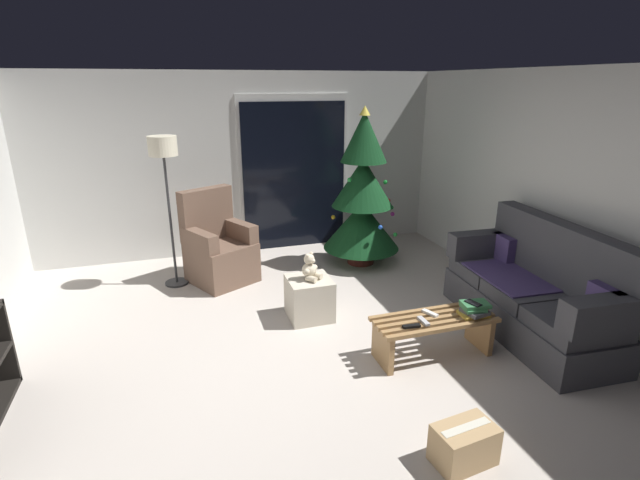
{
  "coord_description": "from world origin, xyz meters",
  "views": [
    {
      "loc": [
        -0.94,
        -3.54,
        2.35
      ],
      "look_at": [
        0.4,
        0.7,
        0.85
      ],
      "focal_mm": 26.35,
      "sensor_mm": 36.0,
      "label": 1
    }
  ],
  "objects": [
    {
      "name": "teddy_bear_cream",
      "position": [
        0.3,
        0.71,
        0.56
      ],
      "size": [
        0.21,
        0.22,
        0.29
      ],
      "color": "beige",
      "rests_on": "ottoman"
    },
    {
      "name": "floor_lamp",
      "position": [
        -1.02,
        2.04,
        1.51
      ],
      "size": [
        0.32,
        0.32,
        1.78
      ],
      "color": "#2D2D30",
      "rests_on": "ground"
    },
    {
      "name": "book_stack",
      "position": [
        1.49,
        -0.38,
        0.44
      ],
      "size": [
        0.27,
        0.23,
        0.12
      ],
      "color": "#B79333",
      "rests_on": "coffee_table"
    },
    {
      "name": "coffee_table",
      "position": [
        1.14,
        -0.32,
        0.25
      ],
      "size": [
        1.1,
        0.4,
        0.38
      ],
      "color": "#9E7547",
      "rests_on": "ground"
    },
    {
      "name": "remote_white",
      "position": [
        1.13,
        -0.25,
        0.39
      ],
      "size": [
        0.1,
        0.16,
        0.02
      ],
      "primitive_type": "cube",
      "rotation": [
        0.0,
        0.0,
        0.4
      ],
      "color": "silver",
      "rests_on": "coffee_table"
    },
    {
      "name": "remote_black",
      "position": [
        0.86,
        -0.41,
        0.39
      ],
      "size": [
        0.16,
        0.06,
        0.02
      ],
      "primitive_type": "cube",
      "rotation": [
        0.0,
        0.0,
        1.48
      ],
      "color": "black",
      "rests_on": "coffee_table"
    },
    {
      "name": "christmas_tree",
      "position": [
        1.4,
        2.01,
        0.92
      ],
      "size": [
        1.01,
        1.01,
        2.08
      ],
      "color": "#4C1E19",
      "rests_on": "ground"
    },
    {
      "name": "couch",
      "position": [
        2.32,
        -0.2,
        0.4
      ],
      "size": [
        0.89,
        1.98,
        1.08
      ],
      "color": "#3D3D42",
      "rests_on": "ground"
    },
    {
      "name": "wall_right",
      "position": [
        2.86,
        0.0,
        1.25
      ],
      "size": [
        0.12,
        6.0,
        2.5
      ],
      "primitive_type": "cube",
      "color": "silver",
      "rests_on": "ground"
    },
    {
      "name": "remote_silver",
      "position": [
        1.0,
        -0.36,
        0.39
      ],
      "size": [
        0.04,
        0.16,
        0.02
      ],
      "primitive_type": "cube",
      "rotation": [
        0.0,
        0.0,
        6.28
      ],
      "color": "#ADADB2",
      "rests_on": "coffee_table"
    },
    {
      "name": "ottoman",
      "position": [
        0.29,
        0.72,
        0.22
      ],
      "size": [
        0.44,
        0.44,
        0.43
      ],
      "primitive_type": "cube",
      "color": "beige",
      "rests_on": "ground"
    },
    {
      "name": "wall_back",
      "position": [
        0.0,
        3.06,
        1.25
      ],
      "size": [
        5.72,
        0.12,
        2.5
      ],
      "primitive_type": "cube",
      "color": "silver",
      "rests_on": "ground"
    },
    {
      "name": "cell_phone",
      "position": [
        1.48,
        -0.38,
        0.5
      ],
      "size": [
        0.11,
        0.16,
        0.01
      ],
      "primitive_type": "cube",
      "rotation": [
        0.0,
        0.0,
        0.28
      ],
      "color": "black",
      "rests_on": "book_stack"
    },
    {
      "name": "armchair",
      "position": [
        -0.5,
        2.0,
        0.4
      ],
      "size": [
        0.92,
        0.93,
        1.13
      ],
      "color": "brown",
      "rests_on": "ground"
    },
    {
      "name": "patio_door_frame",
      "position": [
        0.73,
        2.99,
        1.1
      ],
      "size": [
        1.6,
        0.02,
        2.2
      ],
      "primitive_type": "cube",
      "color": "silver",
      "rests_on": "ground"
    },
    {
      "name": "ground_plane",
      "position": [
        0.0,
        0.0,
        0.0
      ],
      "size": [
        7.0,
        7.0,
        0.0
      ],
      "primitive_type": "plane",
      "color": "#BCB2A8"
    },
    {
      "name": "cardboard_box_taped_mid_floor",
      "position": [
        0.68,
        -1.49,
        0.13
      ],
      "size": [
        0.42,
        0.29,
        0.27
      ],
      "color": "tan",
      "rests_on": "ground"
    },
    {
      "name": "patio_door_glass",
      "position": [
        0.73,
        2.97,
        1.05
      ],
      "size": [
        1.5,
        0.02,
        2.1
      ],
      "primitive_type": "cube",
      "color": "black",
      "rests_on": "ground"
    }
  ]
}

